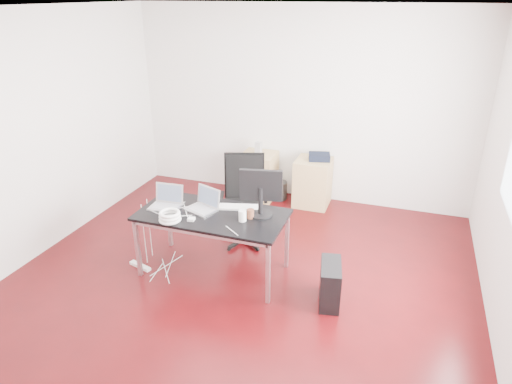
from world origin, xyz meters
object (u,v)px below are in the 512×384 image
(office_chair, at_px, (244,195))
(pc_tower, at_px, (330,284))
(filing_cabinet_left, at_px, (259,175))
(filing_cabinet_right, at_px, (313,182))
(desk, at_px, (212,218))

(office_chair, xyz_separation_m, pc_tower, (1.29, -0.96, -0.39))
(office_chair, relative_size, filing_cabinet_left, 1.54)
(filing_cabinet_left, relative_size, pc_tower, 1.56)
(office_chair, xyz_separation_m, filing_cabinet_right, (0.59, 1.29, -0.26))
(office_chair, distance_m, filing_cabinet_left, 1.34)
(filing_cabinet_right, bearing_deg, filing_cabinet_left, 180.00)
(desk, distance_m, filing_cabinet_right, 2.24)
(office_chair, height_order, filing_cabinet_right, office_chair)
(desk, xyz_separation_m, office_chair, (0.05, 0.83, -0.07))
(filing_cabinet_left, bearing_deg, office_chair, -79.17)
(filing_cabinet_left, height_order, pc_tower, filing_cabinet_left)
(filing_cabinet_left, distance_m, filing_cabinet_right, 0.84)
(desk, bearing_deg, filing_cabinet_right, 73.07)
(desk, bearing_deg, filing_cabinet_left, 95.19)
(desk, height_order, pc_tower, desk)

